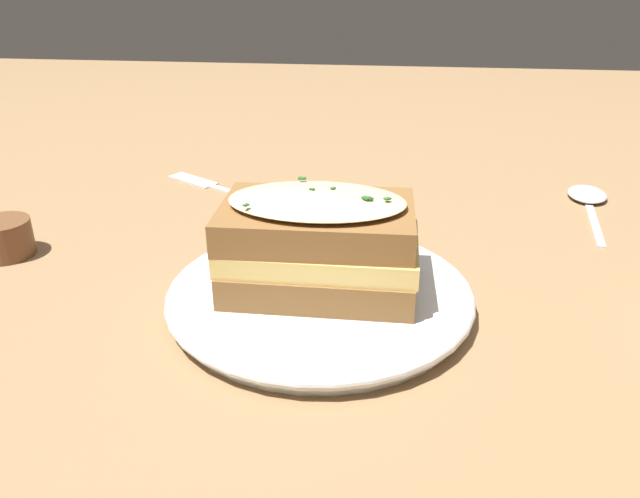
{
  "coord_description": "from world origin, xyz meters",
  "views": [
    {
      "loc": [
        0.04,
        -0.42,
        0.25
      ],
      "look_at": [
        -0.01,
        0.01,
        0.05
      ],
      "focal_mm": 35.0,
      "sensor_mm": 36.0,
      "label": 1
    }
  ],
  "objects_px": {
    "dinner_plate": "(320,295)",
    "fork": "(212,185)",
    "sandwich": "(319,243)",
    "spoon": "(588,197)",
    "condiment_pot": "(4,238)"
  },
  "relations": [
    {
      "from": "dinner_plate",
      "to": "fork",
      "type": "relative_size",
      "value": 1.47
    },
    {
      "from": "fork",
      "to": "spoon",
      "type": "xyz_separation_m",
      "value": [
        0.44,
        0.0,
        0.0
      ]
    },
    {
      "from": "sandwich",
      "to": "spoon",
      "type": "height_order",
      "value": "sandwich"
    },
    {
      "from": "dinner_plate",
      "to": "fork",
      "type": "distance_m",
      "value": 0.31
    },
    {
      "from": "fork",
      "to": "condiment_pot",
      "type": "bearing_deg",
      "value": 178.26
    },
    {
      "from": "dinner_plate",
      "to": "condiment_pot",
      "type": "xyz_separation_m",
      "value": [
        -0.3,
        0.06,
        0.01
      ]
    },
    {
      "from": "dinner_plate",
      "to": "fork",
      "type": "xyz_separation_m",
      "value": [
        -0.16,
        0.26,
        -0.01
      ]
    },
    {
      "from": "fork",
      "to": "condiment_pot",
      "type": "xyz_separation_m",
      "value": [
        -0.14,
        -0.21,
        0.02
      ]
    },
    {
      "from": "dinner_plate",
      "to": "spoon",
      "type": "xyz_separation_m",
      "value": [
        0.27,
        0.27,
        -0.01
      ]
    },
    {
      "from": "sandwich",
      "to": "fork",
      "type": "height_order",
      "value": "sandwich"
    },
    {
      "from": "sandwich",
      "to": "condiment_pot",
      "type": "distance_m",
      "value": 0.31
    },
    {
      "from": "spoon",
      "to": "condiment_pot",
      "type": "distance_m",
      "value": 0.61
    },
    {
      "from": "fork",
      "to": "condiment_pot",
      "type": "distance_m",
      "value": 0.25
    },
    {
      "from": "sandwich",
      "to": "fork",
      "type": "bearing_deg",
      "value": 121.65
    },
    {
      "from": "sandwich",
      "to": "spoon",
      "type": "bearing_deg",
      "value": 44.21
    }
  ]
}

